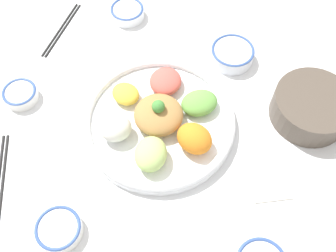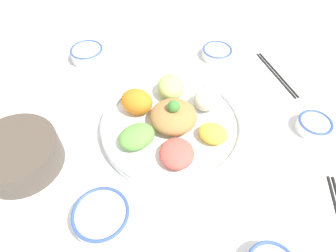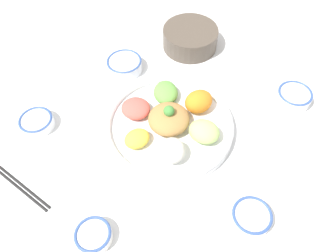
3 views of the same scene
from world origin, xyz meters
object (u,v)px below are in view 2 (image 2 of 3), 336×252
(rice_bowl_blue, at_px, (314,125))
(chopsticks_pair_far, at_px, (277,74))
(sauce_bowl_far, at_px, (217,52))
(serving_spoon_main, at_px, (61,95))
(sauce_bowl_dark, at_px, (87,54))
(side_serving_bowl, at_px, (18,153))
(salad_platter, at_px, (173,121))
(rice_bowl_plain, at_px, (102,216))

(rice_bowl_blue, height_order, chopsticks_pair_far, rice_bowl_blue)
(sauce_bowl_far, distance_m, serving_spoon_main, 0.50)
(sauce_bowl_dark, xyz_separation_m, side_serving_bowl, (-0.24, -0.32, 0.02))
(side_serving_bowl, xyz_separation_m, serving_spoon_main, (0.13, 0.19, -0.04))
(salad_platter, distance_m, chopsticks_pair_far, 0.38)
(sauce_bowl_dark, bearing_deg, sauce_bowl_far, -23.35)
(rice_bowl_blue, relative_size, side_serving_bowl, 0.45)
(sauce_bowl_dark, bearing_deg, chopsticks_pair_far, -32.52)
(sauce_bowl_dark, bearing_deg, salad_platter, -71.90)
(salad_platter, relative_size, rice_bowl_blue, 4.31)
(rice_bowl_blue, distance_m, rice_bowl_plain, 0.56)
(sauce_bowl_dark, bearing_deg, side_serving_bowl, -127.39)
(salad_platter, relative_size, sauce_bowl_far, 3.83)
(salad_platter, distance_m, rice_bowl_blue, 0.36)
(rice_bowl_blue, bearing_deg, chopsticks_pair_far, 74.71)
(sauce_bowl_far, relative_size, side_serving_bowl, 0.51)
(salad_platter, relative_size, rice_bowl_plain, 3.21)
(side_serving_bowl, bearing_deg, serving_spoon_main, 56.62)
(sauce_bowl_dark, xyz_separation_m, chopsticks_pair_far, (0.50, -0.32, -0.02))
(salad_platter, xyz_separation_m, side_serving_bowl, (-0.36, 0.05, 0.01))
(rice_bowl_blue, relative_size, sauce_bowl_far, 0.89)
(salad_platter, distance_m, sauce_bowl_dark, 0.39)
(side_serving_bowl, height_order, serving_spoon_main, side_serving_bowl)
(salad_platter, distance_m, sauce_bowl_far, 0.33)
(sauce_bowl_dark, bearing_deg, serving_spoon_main, -132.71)
(rice_bowl_plain, bearing_deg, sauce_bowl_dark, 77.85)
(salad_platter, xyz_separation_m, sauce_bowl_dark, (-0.12, 0.37, -0.00))
(salad_platter, xyz_separation_m, rice_bowl_plain, (-0.23, -0.16, -0.00))
(rice_bowl_plain, height_order, sauce_bowl_far, rice_bowl_plain)
(rice_bowl_blue, xyz_separation_m, side_serving_bowl, (-0.68, 0.21, 0.02))
(rice_bowl_plain, bearing_deg, side_serving_bowl, 121.00)
(chopsticks_pair_far, bearing_deg, serving_spoon_main, -100.43)
(sauce_bowl_far, distance_m, side_serving_bowl, 0.64)
(sauce_bowl_far, distance_m, chopsticks_pair_far, 0.20)
(salad_platter, height_order, rice_bowl_blue, salad_platter)
(rice_bowl_blue, distance_m, chopsticks_pair_far, 0.22)
(serving_spoon_main, bearing_deg, salad_platter, -39.60)
(rice_bowl_blue, distance_m, side_serving_bowl, 0.72)
(rice_bowl_blue, distance_m, serving_spoon_main, 0.69)
(rice_bowl_plain, distance_m, serving_spoon_main, 0.40)
(rice_bowl_blue, bearing_deg, side_serving_bowl, 162.74)
(rice_bowl_blue, height_order, rice_bowl_plain, rice_bowl_plain)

